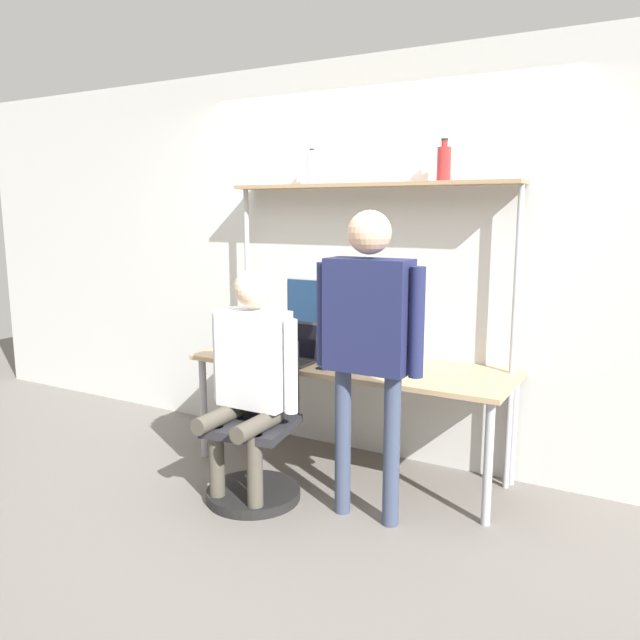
{
  "coord_description": "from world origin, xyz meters",
  "views": [
    {
      "loc": [
        1.75,
        -3.13,
        1.7
      ],
      "look_at": [
        0.03,
        -0.08,
        1.08
      ],
      "focal_mm": 35.0,
      "sensor_mm": 36.0,
      "label": 1
    }
  ],
  "objects": [
    {
      "name": "laptop",
      "position": [
        -0.34,
        0.23,
        0.8
      ],
      "size": [
        0.31,
        0.25,
        0.25
      ],
      "color": "#333338",
      "rests_on": "desk"
    },
    {
      "name": "cell_phone",
      "position": [
        -0.07,
        0.19,
        0.74
      ],
      "size": [
        0.07,
        0.15,
        0.01
      ],
      "color": "black",
      "rests_on": "desk"
    },
    {
      "name": "office_chair",
      "position": [
        -0.32,
        -0.24,
        0.29
      ],
      "size": [
        0.56,
        0.56,
        0.93
      ],
      "color": "black",
      "rests_on": "ground_plane"
    },
    {
      "name": "shelf_unit",
      "position": [
        0.0,
        0.61,
        1.59
      ],
      "size": [
        1.98,
        0.23,
        1.87
      ],
      "color": "#997A56",
      "rests_on": "ground_plane"
    },
    {
      "name": "wall_back",
      "position": [
        0.0,
        0.76,
        1.35
      ],
      "size": [
        8.0,
        0.06,
        2.7
      ],
      "color": "silver",
      "rests_on": "ground_plane"
    },
    {
      "name": "person_seated",
      "position": [
        -0.31,
        -0.29,
        0.81
      ],
      "size": [
        0.58,
        0.47,
        1.37
      ],
      "color": "#4C473D",
      "rests_on": "ground_plane"
    },
    {
      "name": "monitor",
      "position": [
        -0.31,
        0.54,
        1.01
      ],
      "size": [
        0.54,
        0.23,
        0.51
      ],
      "color": "#B7B7BC",
      "rests_on": "desk"
    },
    {
      "name": "bottle_clear",
      "position": [
        -0.42,
        0.61,
        1.97
      ],
      "size": [
        0.06,
        0.06,
        0.24
      ],
      "color": "silver",
      "rests_on": "shelf_unit"
    },
    {
      "name": "bottle_red",
      "position": [
        0.5,
        0.61,
        1.98
      ],
      "size": [
        0.08,
        0.08,
        0.25
      ],
      "color": "maroon",
      "rests_on": "shelf_unit"
    },
    {
      "name": "desk",
      "position": [
        0.0,
        0.38,
        0.67
      ],
      "size": [
        2.09,
        0.71,
        0.73
      ],
      "color": "tan",
      "rests_on": "ground_plane"
    },
    {
      "name": "ground_plane",
      "position": [
        0.0,
        0.0,
        0.0
      ],
      "size": [
        12.0,
        12.0,
        0.0
      ],
      "primitive_type": "plane",
      "color": "slate"
    },
    {
      "name": "person_standing",
      "position": [
        0.38,
        -0.17,
        1.1
      ],
      "size": [
        0.62,
        0.23,
        1.7
      ],
      "color": "#38425B",
      "rests_on": "ground_plane"
    }
  ]
}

